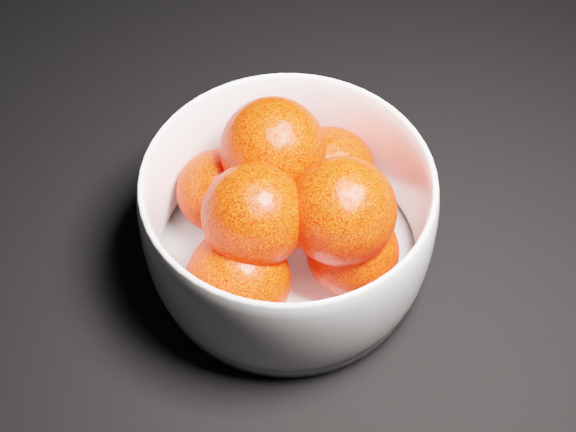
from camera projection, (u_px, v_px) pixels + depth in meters
name	position (u px, v px, depth m)	size (l,w,h in m)	color
bowl	(288.00, 220.00, 0.54)	(0.20, 0.20, 0.10)	white
orange_pile	(288.00, 208.00, 0.53)	(0.16, 0.15, 0.11)	#FB1E04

